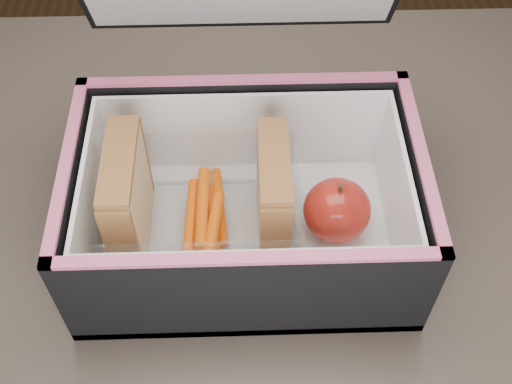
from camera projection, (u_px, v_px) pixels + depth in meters
kitchen_table at (272, 303)px, 0.71m from camera, size 1.20×0.80×0.75m
lunch_bag at (246, 193)px, 0.60m from camera, size 0.32×0.30×0.31m
plastic_tub at (202, 210)px, 0.61m from camera, size 0.18×0.13×0.07m
sandwich_left at (128, 198)px, 0.59m from camera, size 0.03×0.10×0.11m
sandwich_right at (273, 196)px, 0.60m from camera, size 0.03×0.10×0.11m
carrot_sticks at (208, 222)px, 0.62m from camera, size 0.04×0.14×0.03m
paper_napkin at (337, 227)px, 0.64m from camera, size 0.08×0.08×0.01m
red_apple at (337, 210)px, 0.61m from camera, size 0.09×0.09×0.07m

